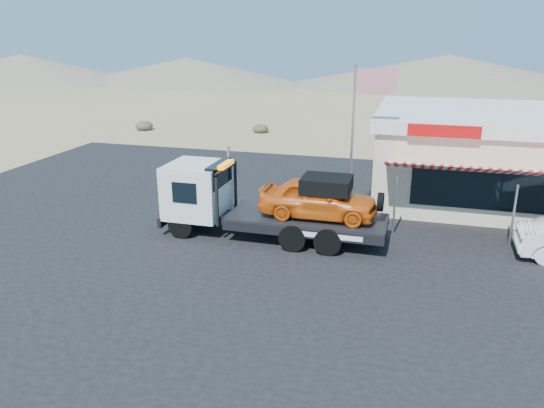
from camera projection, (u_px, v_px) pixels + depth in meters
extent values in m
plane|color=#A0865B|center=(194.00, 249.00, 18.25)|extent=(120.00, 120.00, 0.00)
cube|color=black|center=(273.00, 225.00, 20.48)|extent=(32.00, 24.00, 0.02)
cylinder|color=black|center=(181.00, 225.00, 19.13)|extent=(0.93, 0.28, 0.93)
cylinder|color=black|center=(201.00, 209.00, 20.82)|extent=(0.93, 0.28, 0.93)
cylinder|color=black|center=(293.00, 237.00, 18.06)|extent=(0.93, 0.51, 0.93)
cylinder|color=black|center=(305.00, 219.00, 19.75)|extent=(0.93, 0.51, 0.93)
cylinder|color=black|center=(328.00, 241.00, 17.75)|extent=(0.93, 0.51, 0.93)
cylinder|color=black|center=(337.00, 222.00, 19.44)|extent=(0.93, 0.51, 0.93)
cube|color=black|center=(279.00, 222.00, 19.05)|extent=(7.60, 0.93, 0.28)
cube|color=white|center=(197.00, 189.00, 19.55)|extent=(2.04, 2.18, 1.95)
cube|color=black|center=(219.00, 174.00, 19.13)|extent=(0.32, 1.85, 0.83)
cube|color=black|center=(227.00, 193.00, 19.27)|extent=(0.09, 2.04, 1.85)
cube|color=orange|center=(226.00, 165.00, 18.94)|extent=(0.23, 1.11, 0.14)
cube|color=black|center=(307.00, 218.00, 18.71)|extent=(5.56, 2.13, 0.14)
imported|color=#DF5B11|center=(318.00, 198.00, 18.37)|extent=(4.08, 1.64, 1.39)
cube|color=black|center=(327.00, 184.00, 18.14)|extent=(1.67, 1.39, 0.51)
cube|color=beige|center=(496.00, 161.00, 23.25)|extent=(10.00, 8.00, 3.40)
cube|color=white|center=(502.00, 117.00, 22.64)|extent=(10.40, 8.40, 0.50)
cube|color=red|center=(444.00, 131.00, 19.38)|extent=(2.60, 0.12, 0.45)
cube|color=black|center=(508.00, 191.00, 19.63)|extent=(7.00, 0.06, 1.60)
cube|color=red|center=(516.00, 172.00, 18.53)|extent=(9.00, 1.73, 0.61)
cylinder|color=#99999E|center=(395.00, 206.00, 19.25)|extent=(0.08, 0.08, 2.20)
cylinder|color=#99999E|center=(513.00, 216.00, 18.22)|extent=(0.08, 0.08, 2.20)
cylinder|color=#99999E|center=(352.00, 145.00, 20.21)|extent=(0.10, 0.10, 6.00)
cube|color=#B20C14|center=(376.00, 81.00, 19.27)|extent=(1.50, 0.02, 0.90)
ellipsoid|color=#394827|center=(144.00, 125.00, 39.91)|extent=(1.32, 1.32, 0.71)
ellipsoid|color=#394827|center=(260.00, 128.00, 38.95)|extent=(1.20, 1.20, 0.65)
ellipsoid|color=#394827|center=(375.00, 130.00, 38.83)|extent=(0.74, 0.74, 0.40)
cone|color=#726B59|center=(188.00, 71.00, 74.42)|extent=(36.00, 36.00, 3.50)
cone|color=#726B59|center=(448.00, 72.00, 68.06)|extent=(44.00, 44.00, 4.20)
cone|color=#726B59|center=(23.00, 68.00, 78.04)|extent=(40.00, 40.00, 3.80)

